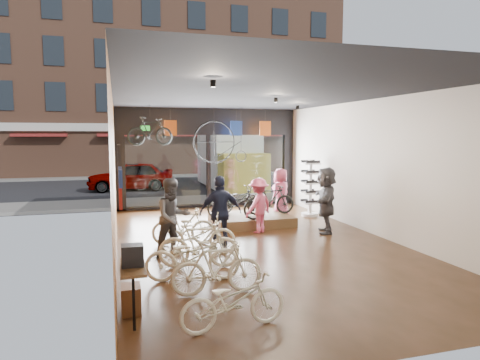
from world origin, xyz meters
name	(u,v)px	position (x,y,z in m)	size (l,w,h in m)	color
ground_plane	(257,244)	(0.00, 0.00, -0.02)	(7.00, 12.00, 0.04)	black
ceiling	(257,94)	(0.00, 0.00, 3.82)	(7.00, 12.00, 0.04)	black
wall_left	(113,174)	(-3.52, 0.00, 1.90)	(0.04, 12.00, 3.80)	#A6642E
wall_right	(377,167)	(3.52, 0.00, 1.90)	(0.04, 12.00, 3.80)	beige
wall_back	(414,210)	(0.00, -6.02, 1.90)	(7.00, 0.04, 3.80)	beige
storefront	(208,158)	(0.00, 6.00, 1.90)	(7.00, 0.26, 3.80)	black
exit_sign	(145,128)	(-2.40, 5.88, 3.05)	(0.35, 0.06, 0.18)	#198C26
street_road	(177,182)	(0.00, 15.00, -0.01)	(30.00, 18.00, 0.02)	black
sidewalk_near	(203,200)	(0.00, 7.20, 0.06)	(30.00, 2.40, 0.12)	slate
sidewalk_far	(169,175)	(0.00, 19.00, 0.06)	(30.00, 2.00, 0.12)	slate
opposite_building	(164,77)	(0.00, 21.50, 7.00)	(26.00, 5.00, 14.00)	brown
street_car	(131,176)	(-2.78, 12.00, 0.73)	(1.72, 4.27, 1.45)	gray
box_truck	(232,162)	(2.32, 11.00, 1.40)	(2.37, 7.11, 2.80)	silver
floor_bike_0	(233,301)	(-1.88, -4.59, 0.42)	(0.56, 1.61, 0.85)	beige
floor_bike_1	(217,267)	(-1.80, -3.22, 0.49)	(0.46, 1.63, 0.98)	beige
floor_bike_2	(193,256)	(-2.08, -2.38, 0.48)	(0.63, 1.82, 0.96)	beige
floor_bike_3	(199,244)	(-1.82, -1.62, 0.51)	(0.48, 1.71, 1.03)	beige
floor_bike_4	(197,234)	(-1.67, -0.57, 0.48)	(0.64, 1.83, 0.96)	beige
floor_bike_5	(184,226)	(-1.84, 0.39, 0.49)	(0.46, 1.62, 0.97)	beige
display_platform	(251,220)	(0.57, 2.29, 0.15)	(2.40, 1.80, 0.30)	#4A341B
display_bike_left	(235,204)	(-0.09, 1.82, 0.75)	(0.60, 1.71, 0.90)	black
display_bike_mid	(271,200)	(1.20, 2.20, 0.77)	(0.44, 1.56, 0.93)	black
display_bike_right	(239,199)	(0.39, 2.99, 0.71)	(0.55, 1.57, 0.82)	black
customer_1	(173,217)	(-2.22, -0.55, 0.91)	(0.88, 0.69, 1.81)	#3F3F44
customer_2	(220,212)	(-1.02, -0.25, 0.91)	(1.06, 0.44, 1.81)	#161C33
customer_3	(259,205)	(0.44, 1.15, 0.79)	(1.02, 0.59, 1.58)	#CC4C72
customer_4	(281,194)	(1.77, 2.82, 0.85)	(0.83, 0.54, 1.70)	#CC4C72
customer_5	(326,200)	(2.29, 0.61, 0.95)	(1.76, 0.56, 1.89)	#3F3F44
sunglasses_rack	(310,188)	(2.95, 3.06, 0.98)	(0.58, 0.47, 1.96)	white
wall_merch	(122,231)	(-3.38, -3.50, 1.30)	(0.40, 2.40, 2.60)	navy
penny_farthing	(223,143)	(0.26, 4.71, 2.50)	(1.91, 0.06, 1.53)	black
hung_bike	(150,131)	(-2.34, 4.20, 2.93)	(0.45, 1.58, 0.95)	black
jersey_left	(170,128)	(-1.55, 5.20, 3.05)	(0.45, 0.03, 0.55)	#CC5919
jersey_mid	(236,128)	(0.91, 5.20, 3.05)	(0.45, 0.03, 0.55)	#1E3F99
jersey_right	(265,128)	(2.05, 5.20, 3.05)	(0.45, 0.03, 0.55)	#CC5919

